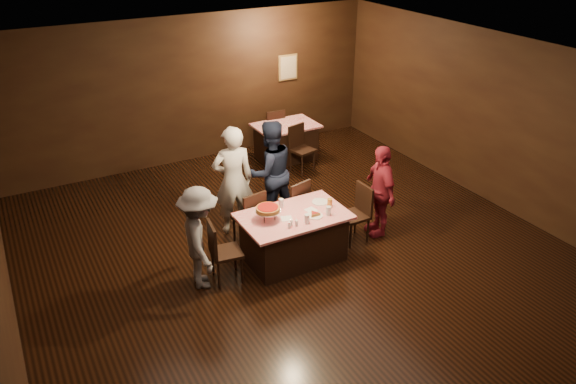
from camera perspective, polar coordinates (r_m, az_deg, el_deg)
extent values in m
plane|color=black|center=(8.34, 3.21, -8.60)|extent=(10.00, 10.00, 0.00)
cube|color=silver|center=(7.03, 3.84, 11.68)|extent=(8.00, 10.00, 0.04)
cube|color=black|center=(11.80, -9.64, 10.18)|extent=(8.00, 0.04, 3.00)
cube|color=black|center=(10.13, 23.17, 5.47)|extent=(0.04, 10.00, 3.00)
cube|color=tan|center=(12.58, -0.02, 12.55)|extent=(0.46, 0.03, 0.56)
cube|color=beige|center=(12.56, 0.04, 12.53)|extent=(0.38, 0.01, 0.48)
cube|color=red|center=(8.52, 0.57, -4.59)|extent=(1.60, 1.00, 0.77)
cube|color=#A70B1C|center=(11.96, -0.22, 5.12)|extent=(1.30, 0.90, 0.77)
cube|color=black|center=(8.90, -4.05, -2.51)|extent=(0.49, 0.49, 0.95)
cube|color=black|center=(9.21, 0.46, -1.34)|extent=(0.51, 0.51, 0.95)
cube|color=black|center=(8.08, -6.29, -6.00)|extent=(0.47, 0.47, 0.95)
cube|color=black|center=(9.00, 6.70, -2.30)|extent=(0.43, 0.43, 0.95)
cube|color=black|center=(11.36, 1.48, 4.38)|extent=(0.51, 0.51, 0.95)
cube|color=black|center=(12.42, -1.55, 6.41)|extent=(0.46, 0.46, 0.95)
imported|color=silver|center=(9.05, -5.60, 1.17)|extent=(0.74, 0.55, 1.85)
imported|color=black|center=(9.37, -1.85, 2.05)|extent=(0.89, 0.70, 1.80)
imported|color=slate|center=(7.87, -8.95, -4.65)|extent=(0.74, 1.08, 1.53)
imported|color=maroon|center=(9.14, 9.32, 0.15)|extent=(0.57, 0.97, 1.55)
cylinder|color=black|center=(8.24, -2.36, -2.09)|extent=(0.01, 0.01, 0.15)
cylinder|color=black|center=(8.09, -2.43, -2.69)|extent=(0.01, 0.01, 0.15)
cylinder|color=black|center=(8.16, -1.34, -2.40)|extent=(0.01, 0.01, 0.15)
cylinder|color=silver|center=(8.13, -2.05, -1.90)|extent=(0.38, 0.38, 0.01)
cylinder|color=#B27233|center=(8.11, -2.05, -1.72)|extent=(0.35, 0.35, 0.05)
cylinder|color=#A5140C|center=(8.10, -2.06, -1.54)|extent=(0.30, 0.30, 0.01)
cylinder|color=white|center=(8.30, 2.69, -2.42)|extent=(0.25, 0.25, 0.01)
cylinder|color=#B27233|center=(8.29, 2.70, -2.25)|extent=(0.18, 0.18, 0.04)
cylinder|color=#A5140C|center=(8.28, 2.70, -2.11)|extent=(0.14, 0.14, 0.01)
cylinder|color=white|center=(8.69, 3.26, -1.01)|extent=(0.25, 0.25, 0.01)
cylinder|color=silver|center=(8.09, 1.93, -2.74)|extent=(0.08, 0.08, 0.14)
cylinder|color=silver|center=(8.31, 4.13, -1.92)|extent=(0.08, 0.08, 0.14)
cylinder|color=#BF7F26|center=(8.53, 4.26, -1.11)|extent=(0.08, 0.08, 0.14)
cylinder|color=silver|center=(8.50, -0.70, -1.14)|extent=(0.08, 0.08, 0.14)
cylinder|color=silver|center=(8.04, 0.33, -3.16)|extent=(0.04, 0.04, 0.08)
cylinder|color=silver|center=(8.02, 0.33, -2.88)|extent=(0.05, 0.05, 0.02)
cylinder|color=silver|center=(8.03, 0.88, -3.21)|extent=(0.04, 0.04, 0.08)
cylinder|color=silver|center=(8.01, 0.88, -2.94)|extent=(0.05, 0.05, 0.02)
cylinder|color=silver|center=(7.98, 0.13, -3.42)|extent=(0.04, 0.04, 0.08)
cylinder|color=silver|center=(7.96, 0.13, -3.15)|extent=(0.05, 0.05, 0.02)
cube|color=white|center=(8.46, 2.35, -1.84)|extent=(0.19, 0.19, 0.01)
cube|color=white|center=(8.23, -0.16, -2.72)|extent=(0.21, 0.21, 0.01)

